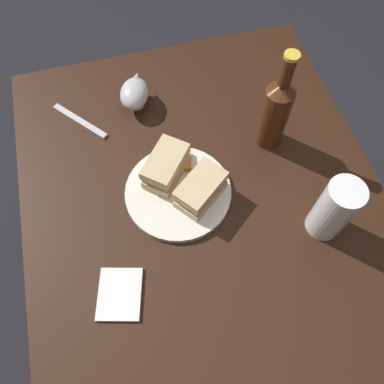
% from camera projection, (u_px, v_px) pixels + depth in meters
% --- Properties ---
extents(ground_plane, '(6.00, 6.00, 0.00)m').
position_uv_depth(ground_plane, '(200.00, 281.00, 1.54)').
color(ground_plane, black).
extents(dining_table, '(1.07, 0.86, 0.72)m').
position_uv_depth(dining_table, '(202.00, 252.00, 1.22)').
color(dining_table, black).
rests_on(dining_table, ground).
extents(plate, '(0.25, 0.25, 0.01)m').
position_uv_depth(plate, '(178.00, 192.00, 0.90)').
color(plate, silver).
rests_on(plate, dining_table).
extents(sandwich_half_left, '(0.13, 0.14, 0.07)m').
position_uv_depth(sandwich_half_left, '(201.00, 190.00, 0.86)').
color(sandwich_half_left, '#CCB284').
rests_on(sandwich_half_left, plate).
extents(sandwich_half_right, '(0.14, 0.13, 0.07)m').
position_uv_depth(sandwich_half_right, '(166.00, 166.00, 0.89)').
color(sandwich_half_right, '#CCB284').
rests_on(sandwich_half_right, plate).
extents(potato_wedge_front, '(0.06, 0.03, 0.02)m').
position_uv_depth(potato_wedge_front, '(187.00, 161.00, 0.92)').
color(potato_wedge_front, '#B77F33').
rests_on(potato_wedge_front, plate).
extents(potato_wedge_middle, '(0.05, 0.04, 0.01)m').
position_uv_depth(potato_wedge_middle, '(214.00, 184.00, 0.89)').
color(potato_wedge_middle, '#B77F33').
rests_on(potato_wedge_middle, plate).
extents(potato_wedge_back, '(0.03, 0.04, 0.02)m').
position_uv_depth(potato_wedge_back, '(171.00, 160.00, 0.92)').
color(potato_wedge_back, gold).
rests_on(potato_wedge_back, plate).
extents(potato_wedge_left_edge, '(0.03, 0.05, 0.01)m').
position_uv_depth(potato_wedge_left_edge, '(205.00, 170.00, 0.91)').
color(potato_wedge_left_edge, '#B77F33').
rests_on(potato_wedge_left_edge, plate).
extents(potato_wedge_right_edge, '(0.03, 0.05, 0.02)m').
position_uv_depth(potato_wedge_right_edge, '(211.00, 188.00, 0.89)').
color(potato_wedge_right_edge, gold).
rests_on(potato_wedge_right_edge, plate).
extents(potato_wedge_stray, '(0.03, 0.06, 0.02)m').
position_uv_depth(potato_wedge_stray, '(210.00, 186.00, 0.89)').
color(potato_wedge_stray, gold).
rests_on(potato_wedge_stray, plate).
extents(pint_glass, '(0.08, 0.08, 0.17)m').
position_uv_depth(pint_glass, '(332.00, 212.00, 0.80)').
color(pint_glass, white).
rests_on(pint_glass, dining_table).
extents(gravy_boat, '(0.13, 0.11, 0.07)m').
position_uv_depth(gravy_boat, '(135.00, 93.00, 1.00)').
color(gravy_boat, '#B7B7BC').
rests_on(gravy_boat, dining_table).
extents(cider_bottle, '(0.07, 0.07, 0.28)m').
position_uv_depth(cider_bottle, '(275.00, 111.00, 0.89)').
color(cider_bottle, '#47230F').
rests_on(cider_bottle, dining_table).
extents(napkin, '(0.13, 0.12, 0.01)m').
position_uv_depth(napkin, '(120.00, 294.00, 0.79)').
color(napkin, white).
rests_on(napkin, dining_table).
extents(fork, '(0.15, 0.13, 0.01)m').
position_uv_depth(fork, '(80.00, 121.00, 1.00)').
color(fork, silver).
rests_on(fork, dining_table).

